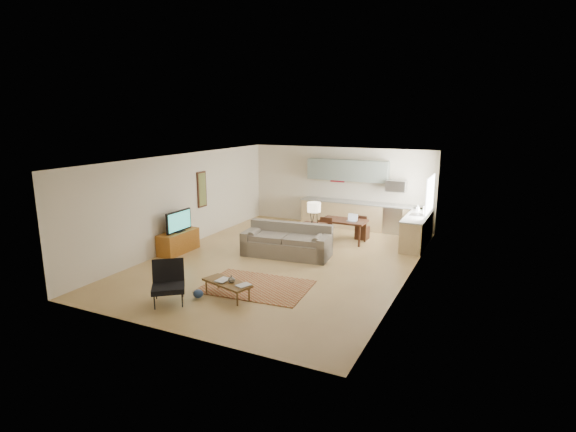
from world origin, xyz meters
The scene contains 25 objects.
room centered at (0.00, 0.00, 1.35)m, with size 9.00×9.00×9.00m.
kitchen_counter_back centered at (0.90, 4.18, 0.46)m, with size 4.26×0.64×0.92m, color tan, non-canonical shape.
kitchen_counter_right centered at (2.93, 3.00, 0.46)m, with size 0.64×2.26×0.92m, color tan, non-canonical shape.
kitchen_range centered at (2.00, 4.18, 0.45)m, with size 0.62×0.62×0.90m, color #A5A8AD.
kitchen_microwave centered at (2.00, 4.20, 1.55)m, with size 0.62×0.40×0.35m, color #A5A8AD.
upper_cabinets centered at (0.30, 4.33, 1.95)m, with size 2.80×0.34×0.70m, color slate.
window_right centered at (3.23, 3.00, 1.55)m, with size 0.02×1.40×1.05m, color white.
wall_art_left centered at (-3.21, 0.90, 1.55)m, with size 0.06×0.42×1.10m, color olive, non-canonical shape.
triptych centered at (-0.10, 4.47, 1.75)m, with size 1.70×0.04×0.50m, color beige, non-canonical shape.
rug centered at (0.29, -1.94, 0.01)m, with size 2.33×1.62×0.02m, color maroon.
sofa centered at (-0.09, 0.41, 0.43)m, with size 2.48×1.08×0.86m, color #675E51, non-canonical shape.
coffee_table centered at (0.02, -2.72, 0.17)m, with size 1.14×0.45×0.35m, color #54391A, non-canonical shape.
book_a centered at (-0.21, -2.70, 0.36)m, with size 0.26×0.34×0.03m, color maroon.
book_b centered at (0.35, -2.72, 0.35)m, with size 0.31×0.35×0.02m, color navy.
vase centered at (0.12, -2.70, 0.42)m, with size 0.17×0.17×0.16m, color black.
armchair centered at (-0.89, -3.50, 0.43)m, with size 0.75×0.75×0.86m, color black, non-canonical shape.
tv_credenza centered at (-2.98, -0.61, 0.30)m, with size 0.50×1.30×0.60m, color brown, non-canonical shape.
tv centered at (-2.93, -0.61, 0.90)m, with size 0.10×1.00×0.60m, color black, non-canonical shape.
console_table centered at (0.36, 1.25, 0.39)m, with size 0.67×0.45×0.78m, color #311A0F, non-canonical shape.
table_lamp centered at (0.36, 1.25, 1.09)m, with size 0.38×0.38×0.62m, color beige, non-canonical shape.
dining_table centered at (0.86, 2.38, 0.35)m, with size 1.37×0.78×0.69m, color #311A0F, non-canonical shape.
dining_chair_near centered at (0.44, 1.80, 0.41)m, with size 0.39×0.41×0.81m, color #311A0F, non-canonical shape.
dining_chair_far centered at (1.29, 2.97, 0.39)m, with size 0.37×0.39×0.78m, color #311A0F, non-canonical shape.
laptop centered at (1.14, 2.29, 0.80)m, with size 0.29×0.22×0.22m, color #A5A8AD, non-canonical shape.
soap_bottle centered at (2.83, 3.52, 1.02)m, with size 0.10×0.10×0.19m, color beige.
Camera 1 is at (5.04, -10.20, 3.78)m, focal length 28.00 mm.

